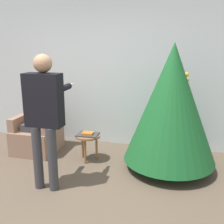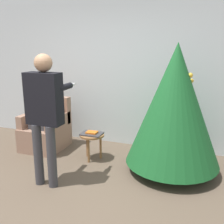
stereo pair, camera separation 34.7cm
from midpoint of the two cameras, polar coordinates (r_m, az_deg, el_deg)
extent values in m
plane|color=brown|center=(3.28, -9.96, -19.53)|extent=(14.00, 14.00, 0.00)
cube|color=silver|center=(4.80, 2.77, 8.78)|extent=(8.00, 0.06, 2.70)
cylinder|color=brown|center=(4.10, 15.13, -11.33)|extent=(0.10, 0.10, 0.15)
cone|color=#195B28|center=(3.80, 16.05, 1.43)|extent=(1.34, 1.34, 1.71)
sphere|color=gold|center=(3.73, 19.29, 7.53)|extent=(0.07, 0.07, 0.07)
sphere|color=white|center=(4.02, 12.87, 3.09)|extent=(0.07, 0.07, 0.07)
sphere|color=gold|center=(3.82, 19.43, 6.39)|extent=(0.06, 0.06, 0.06)
cube|color=#93705B|center=(4.84, -12.34, -5.39)|extent=(0.68, 0.74, 0.42)
cube|color=#93705B|center=(4.96, -10.78, 0.61)|extent=(0.68, 0.14, 0.49)
cube|color=#93705B|center=(4.90, -15.34, -1.42)|extent=(0.12, 0.67, 0.22)
cube|color=#93705B|center=(4.60, -9.58, -2.11)|extent=(0.12, 0.67, 0.22)
cylinder|color=#38383D|center=(4.74, -14.66, -5.97)|extent=(0.11, 0.11, 0.42)
cylinder|color=#38383D|center=(4.63, -12.61, -6.32)|extent=(0.11, 0.11, 0.42)
cube|color=#38383D|center=(4.72, -12.84, -2.51)|extent=(0.32, 0.40, 0.12)
cube|color=orange|center=(4.76, -12.08, 1.55)|extent=(0.36, 0.20, 0.50)
sphere|color=#936B4C|center=(4.70, -12.30, 5.71)|extent=(0.20, 0.20, 0.20)
cylinder|color=#38383D|center=(3.58, -13.10, -9.09)|extent=(0.12, 0.12, 0.83)
cylinder|color=#38383D|center=(3.47, -10.20, -9.66)|extent=(0.12, 0.12, 0.83)
cube|color=black|center=(3.35, -11.78, 2.79)|extent=(0.46, 0.20, 0.66)
sphere|color=tan|center=(3.32, -11.85, 10.42)|extent=(0.23, 0.23, 0.23)
cylinder|color=black|center=(3.59, -12.97, 5.63)|extent=(0.08, 0.30, 0.08)
cylinder|color=black|center=(3.39, -7.39, 5.39)|extent=(0.08, 0.30, 0.08)
cube|color=white|center=(3.56, -5.99, 5.86)|extent=(0.04, 0.14, 0.04)
cylinder|color=olive|center=(4.22, -2.05, -5.09)|extent=(0.40, 0.40, 0.03)
cylinder|color=olive|center=(4.18, -2.75, -8.44)|extent=(0.04, 0.04, 0.40)
cylinder|color=olive|center=(4.32, -0.18, -7.65)|extent=(0.04, 0.04, 0.40)
cylinder|color=olive|center=(4.40, -3.15, -7.24)|extent=(0.04, 0.04, 0.40)
cube|color=#38383D|center=(4.21, -2.05, -4.77)|extent=(0.33, 0.26, 0.02)
cube|color=orange|center=(4.21, -2.06, -4.49)|extent=(0.17, 0.13, 0.02)
camera|label=1|loc=(0.17, -87.14, 0.74)|focal=42.00mm
camera|label=2|loc=(0.17, 92.86, -0.74)|focal=42.00mm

